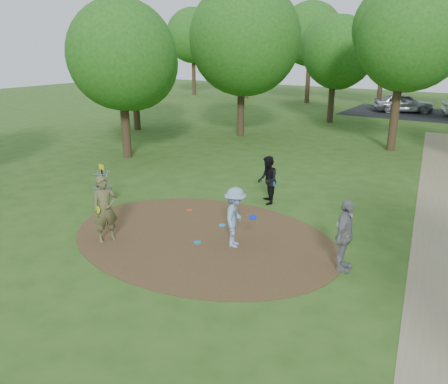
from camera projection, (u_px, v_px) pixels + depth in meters
The scene contains 13 objects.
ground at pixel (202, 237), 13.08m from camera, with size 100.00×100.00×0.00m, color #2D5119.
dirt_clearing at pixel (202, 237), 13.08m from camera, with size 8.40×8.40×0.02m, color #47301C.
parking_lot at pixel (433, 115), 35.95m from camera, with size 14.00×8.00×0.01m, color black.
player_observer_with_disc at pixel (105, 209), 12.57m from camera, with size 0.74×0.85×1.97m.
player_throwing_with_disc at pixel (235, 217), 12.26m from camera, with size 1.21×1.29×1.75m.
player_walking_with_disc at pixel (267, 180), 15.65m from camera, with size 1.03×1.08×1.75m.
player_waiting_with_disc at pixel (345, 236), 10.93m from camera, with size 0.50×1.12×1.88m.
disc_ground_cyan at pixel (222, 225), 13.90m from camera, with size 0.22×0.22×0.02m, color #1A9BD7.
disc_ground_blue at pixel (197, 242), 12.68m from camera, with size 0.22×0.22×0.02m, color #0B82C8.
disc_ground_red at pixel (189, 210), 15.16m from camera, with size 0.22×0.22×0.02m, color #DF4516.
car_left at pixel (404, 103), 37.20m from camera, with size 1.93×4.80×1.63m, color #A2A4A9.
disc_golf_basket at pixel (103, 183), 15.35m from camera, with size 0.63×0.63×1.54m.
tree_ring at pixel (340, 53), 19.04m from camera, with size 37.59×45.17×8.89m.
Camera 1 is at (7.03, -9.70, 5.47)m, focal length 35.00 mm.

